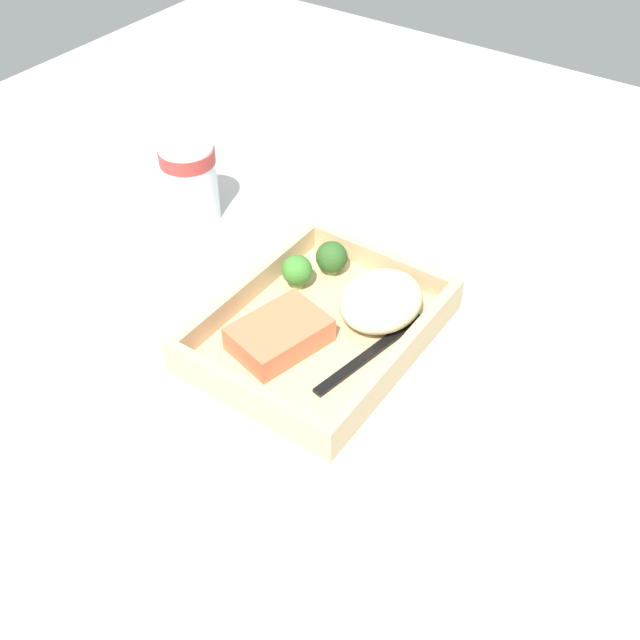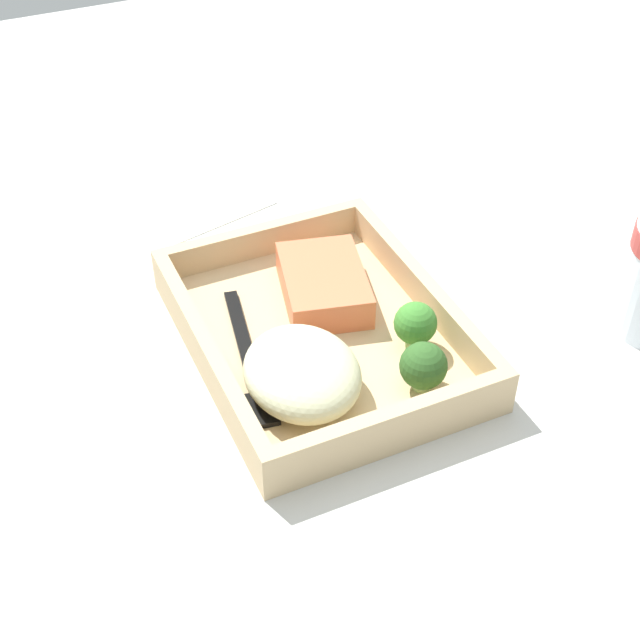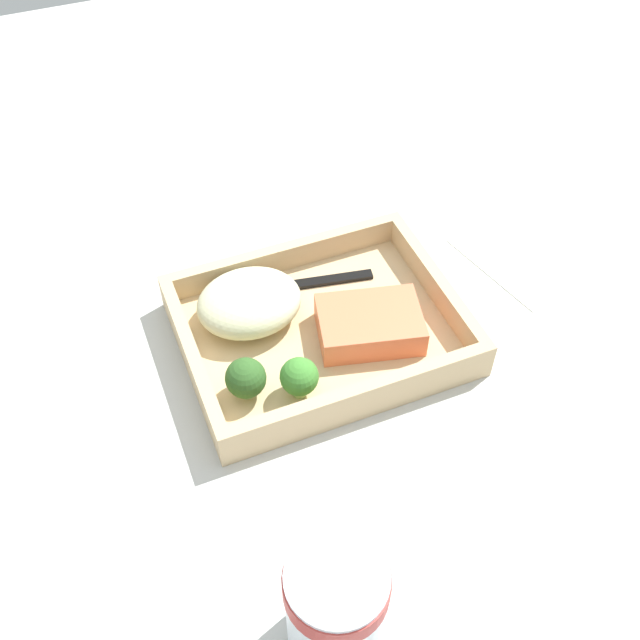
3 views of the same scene
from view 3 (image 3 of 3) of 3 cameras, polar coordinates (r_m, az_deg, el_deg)
name	(u,v)px [view 3 (image 3 of 3)]	position (r cm, az deg, el deg)	size (l,w,h in cm)	color
ground_plane	(320,345)	(73.40, 0.00, -1.92)	(160.00, 160.00, 2.00)	beige
takeout_tray	(320,334)	(72.18, 0.00, -1.11)	(26.02, 20.29, 1.20)	tan
tray_rim	(320,321)	(70.66, 0.00, -0.05)	(26.02, 20.29, 2.82)	tan
salmon_fillet	(370,325)	(70.47, 3.80, -0.34)	(9.64, 6.77, 2.86)	#E27048
mashed_potatoes	(249,303)	(71.51, -5.41, 1.33)	(10.12, 8.58, 4.35)	beige
broccoli_floret_1	(299,377)	(65.24, -1.59, -4.38)	(3.45, 3.45, 4.16)	#7DA256
broccoli_floret_2	(246,379)	(65.63, -5.68, -4.46)	(3.65, 3.65, 4.09)	#83A362
fork	(285,286)	(75.50, -2.66, 2.57)	(15.83, 4.53, 0.44)	black
paper_cup	(336,604)	(53.13, 1.21, -20.82)	(6.95, 6.95, 10.26)	white
receipt_slip	(518,258)	(83.01, 14.83, 4.59)	(8.70, 12.96, 0.24)	white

